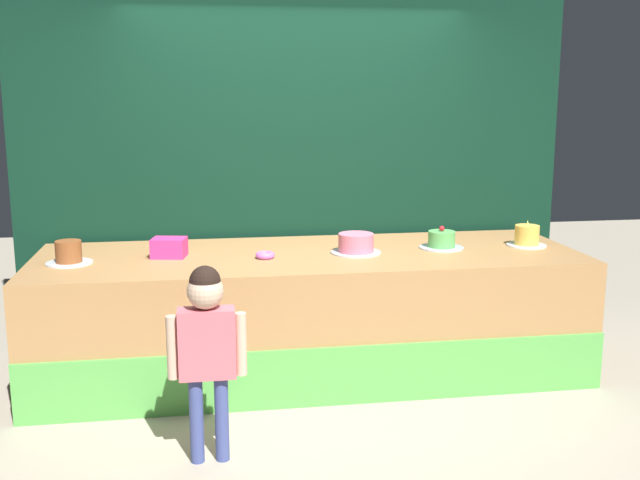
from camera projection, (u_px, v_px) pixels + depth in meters
name	position (u px, v px, depth m)	size (l,w,h in m)	color
ground_plane	(324.00, 405.00, 4.62)	(12.00, 12.00, 0.00)	#ADA38E
stage_platform	(310.00, 313.00, 5.12)	(3.63, 1.24, 0.83)	#B27F4C
curtain_backdrop	(295.00, 140.00, 5.59)	(4.10, 0.08, 3.09)	black
child_figure	(207.00, 337.00, 3.79)	(0.40, 0.19, 1.05)	#3F4C8C
pink_box	(169.00, 248.00, 4.91)	(0.21, 0.17, 0.13)	#F8348C
donut	(265.00, 255.00, 4.88)	(0.13, 0.13, 0.04)	#CC66D8
cake_far_left	(69.00, 254.00, 4.72)	(0.29, 0.29, 0.15)	silver
cake_center_left	(356.00, 244.00, 5.03)	(0.34, 0.34, 0.13)	silver
cake_center_right	(441.00, 241.00, 5.19)	(0.31, 0.31, 0.16)	silver
cake_far_right	(527.00, 237.00, 5.27)	(0.27, 0.27, 0.19)	white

